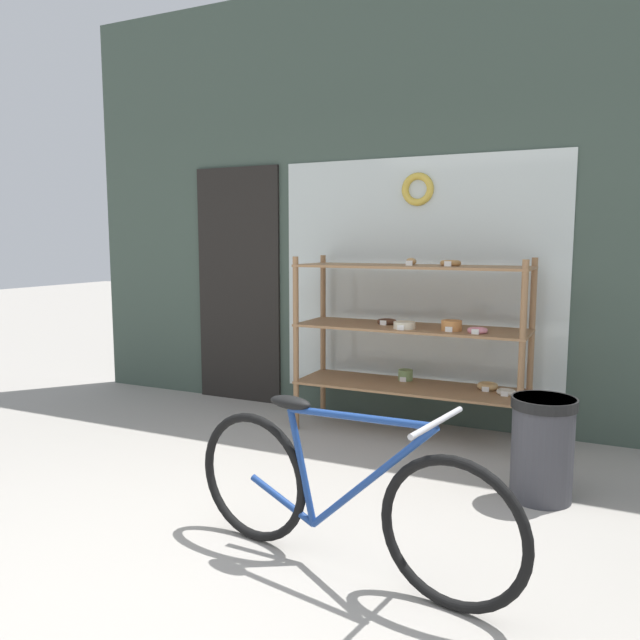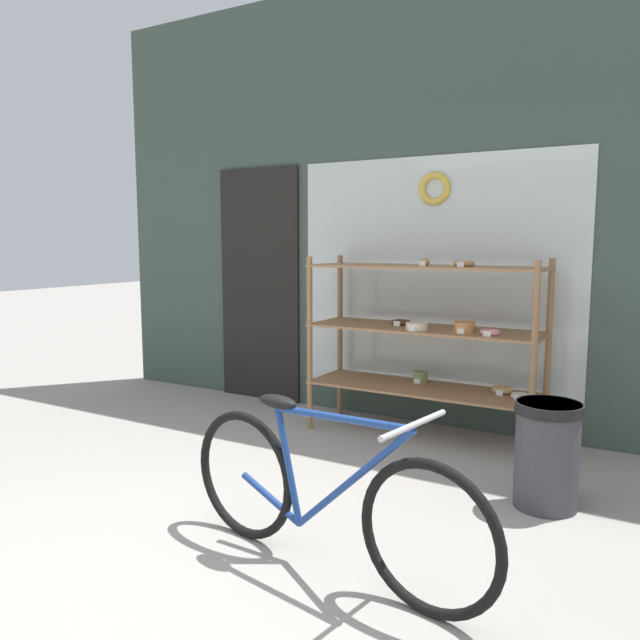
{
  "view_description": "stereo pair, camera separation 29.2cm",
  "coord_description": "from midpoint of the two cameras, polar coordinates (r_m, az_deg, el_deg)",
  "views": [
    {
      "loc": [
        1.62,
        -1.95,
        1.46
      ],
      "look_at": [
        0.13,
        1.19,
        1.01
      ],
      "focal_mm": 35.0,
      "sensor_mm": 36.0,
      "label": 1
    },
    {
      "loc": [
        1.88,
        -1.81,
        1.46
      ],
      "look_at": [
        0.13,
        1.19,
        1.01
      ],
      "focal_mm": 35.0,
      "sensor_mm": 36.0,
      "label": 2
    }
  ],
  "objects": [
    {
      "name": "ground_plane",
      "position": [
        2.95,
        -11.99,
        -22.45
      ],
      "size": [
        30.0,
        30.0,
        0.0
      ],
      "primitive_type": "plane",
      "color": "gray"
    },
    {
      "name": "storefront_facade",
      "position": [
        5.08,
        9.77,
        10.05
      ],
      "size": [
        5.99,
        0.13,
        3.51
      ],
      "color": "#3D4C42",
      "rests_on": "ground_plane"
    },
    {
      "name": "display_case",
      "position": [
        4.63,
        11.59,
        -1.16
      ],
      "size": [
        1.7,
        0.53,
        1.34
      ],
      "color": "#8E6642",
      "rests_on": "ground_plane"
    },
    {
      "name": "trash_bin",
      "position": [
        3.73,
        22.23,
        -11.0
      ],
      "size": [
        0.36,
        0.36,
        0.59
      ],
      "color": "#38383D",
      "rests_on": "ground_plane"
    },
    {
      "name": "bicycle",
      "position": [
        2.83,
        3.46,
        -15.86
      ],
      "size": [
        1.65,
        0.46,
        0.77
      ],
      "rotation": [
        0.0,
        0.0,
        -0.16
      ],
      "color": "black",
      "rests_on": "ground_plane"
    }
  ]
}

